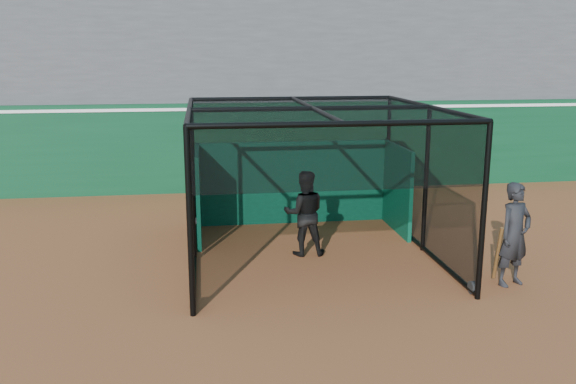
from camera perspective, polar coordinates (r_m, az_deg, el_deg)
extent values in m
plane|color=brown|center=(9.60, 1.10, -10.88)|extent=(120.00, 120.00, 0.00)
cube|color=#0B3D21|center=(17.42, -3.35, 4.26)|extent=(50.00, 0.45, 2.50)
cube|color=white|center=(17.29, -3.40, 7.87)|extent=(50.00, 0.50, 0.08)
cube|color=#4C4C4F|center=(21.09, -4.35, 12.92)|extent=(50.00, 7.85, 7.75)
cube|color=#074830|center=(14.01, 0.50, 0.89)|extent=(4.41, 0.10, 1.90)
cylinder|color=black|center=(9.63, -8.87, -10.25)|extent=(0.08, 0.22, 0.22)
cylinder|color=black|center=(10.55, 16.87, -8.56)|extent=(0.08, 0.22, 0.22)
cylinder|color=black|center=(13.98, -8.69, -2.83)|extent=(0.08, 0.22, 0.22)
cylinder|color=black|center=(14.63, 9.36, -2.14)|extent=(0.08, 0.22, 0.22)
imported|color=black|center=(11.81, 1.54, -1.99)|extent=(0.85, 0.68, 1.67)
imported|color=black|center=(10.94, 20.45, -3.75)|extent=(0.75, 0.62, 1.78)
cylinder|color=#593819|center=(10.96, 19.03, -5.45)|extent=(0.16, 0.38, 1.01)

